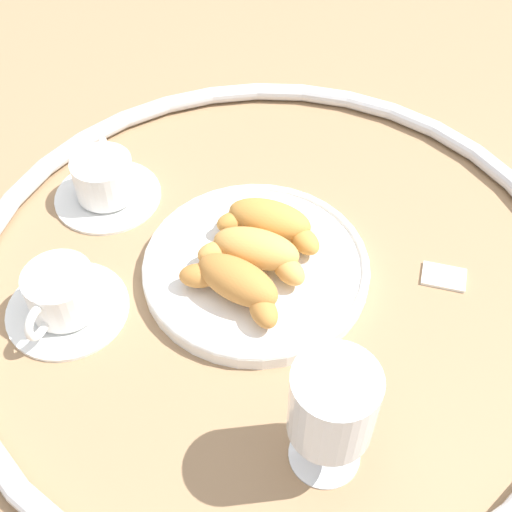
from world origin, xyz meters
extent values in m
plane|color=#997551|center=(0.00, 0.00, 0.00)|extent=(2.20, 2.20, 0.00)
torus|color=silver|center=(0.00, 0.00, 0.01)|extent=(0.72, 0.72, 0.02)
cylinder|color=white|center=(0.02, -0.01, 0.01)|extent=(0.26, 0.26, 0.02)
torus|color=white|center=(0.02, -0.01, 0.02)|extent=(0.26, 0.26, 0.01)
ellipsoid|color=#CC893D|center=(0.00, -0.05, 0.04)|extent=(0.11, 0.08, 0.04)
ellipsoid|color=#CC893D|center=(0.04, -0.06, 0.04)|extent=(0.05, 0.04, 0.03)
ellipsoid|color=#CC893D|center=(-0.04, -0.02, 0.04)|extent=(0.05, 0.05, 0.03)
ellipsoid|color=#D6994C|center=(0.02, -0.01, 0.04)|extent=(0.11, 0.08, 0.04)
ellipsoid|color=#D6994C|center=(0.06, -0.01, 0.04)|extent=(0.05, 0.04, 0.03)
ellipsoid|color=#D6994C|center=(-0.02, 0.02, 0.04)|extent=(0.05, 0.05, 0.03)
ellipsoid|color=#BC7A38|center=(0.04, 0.04, 0.04)|extent=(0.11, 0.10, 0.04)
ellipsoid|color=#BC7A38|center=(0.08, 0.02, 0.04)|extent=(0.05, 0.03, 0.03)
ellipsoid|color=#BC7A38|center=(0.01, 0.07, 0.04)|extent=(0.04, 0.05, 0.03)
cylinder|color=white|center=(0.23, 0.04, 0.00)|extent=(0.14, 0.14, 0.01)
cylinder|color=white|center=(0.23, 0.04, 0.03)|extent=(0.08, 0.08, 0.05)
cylinder|color=#937A60|center=(0.23, 0.04, 0.06)|extent=(0.07, 0.07, 0.01)
torus|color=white|center=(0.25, 0.08, 0.04)|extent=(0.02, 0.04, 0.04)
cylinder|color=white|center=(0.20, -0.14, 0.00)|extent=(0.14, 0.14, 0.01)
cylinder|color=white|center=(0.20, -0.14, 0.03)|extent=(0.08, 0.08, 0.05)
cylinder|color=#937A60|center=(0.20, -0.14, 0.06)|extent=(0.07, 0.07, 0.01)
torus|color=white|center=(0.21, -0.19, 0.04)|extent=(0.01, 0.04, 0.04)
cylinder|color=white|center=(-0.04, 0.22, 0.00)|extent=(0.07, 0.07, 0.01)
cylinder|color=white|center=(-0.04, 0.22, 0.03)|extent=(0.01, 0.01, 0.05)
cylinder|color=white|center=(-0.04, 0.22, 0.10)|extent=(0.08, 0.08, 0.08)
cylinder|color=#E0CC4C|center=(-0.04, 0.22, 0.09)|extent=(0.07, 0.07, 0.05)
cube|color=white|center=(-0.20, 0.01, 0.00)|extent=(0.06, 0.05, 0.01)
camera|label=1|loc=(0.04, 0.49, 0.60)|focal=47.00mm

